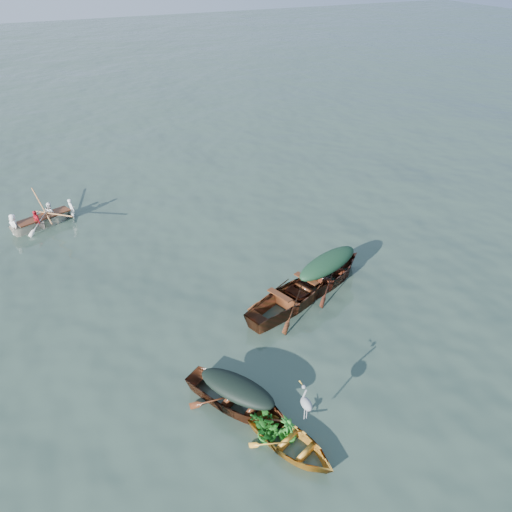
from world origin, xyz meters
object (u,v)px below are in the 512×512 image
(dark_covered_boat, at_px, (238,407))
(open_wooden_boat, at_px, (292,306))
(rowed_boat, at_px, (46,225))
(green_tarp_boat, at_px, (326,284))
(heron, at_px, (306,408))
(yellow_dinghy, at_px, (291,449))

(dark_covered_boat, xyz_separation_m, open_wooden_boat, (3.05, 2.92, 0.00))
(rowed_boat, bearing_deg, green_tarp_boat, -155.12)
(green_tarp_boat, xyz_separation_m, heron, (-3.50, -4.83, 0.82))
(dark_covered_boat, bearing_deg, heron, -82.51)
(rowed_boat, bearing_deg, heron, 179.33)
(yellow_dinghy, height_order, open_wooden_boat, open_wooden_boat)
(dark_covered_boat, height_order, rowed_boat, dark_covered_boat)
(yellow_dinghy, bearing_deg, green_tarp_boat, 28.21)
(open_wooden_boat, bearing_deg, heron, 135.10)
(open_wooden_boat, bearing_deg, yellow_dinghy, 131.44)
(green_tarp_boat, bearing_deg, heron, 123.45)
(yellow_dinghy, distance_m, green_tarp_boat, 6.47)
(yellow_dinghy, height_order, heron, heron)
(yellow_dinghy, relative_size, green_tarp_boat, 0.58)
(green_tarp_boat, height_order, heron, heron)
(rowed_boat, height_order, heron, heron)
(green_tarp_boat, bearing_deg, rowed_boat, 24.34)
(rowed_boat, bearing_deg, dark_covered_boat, 176.45)
(yellow_dinghy, bearing_deg, open_wooden_boat, 37.92)
(yellow_dinghy, relative_size, rowed_boat, 0.75)
(green_tarp_boat, bearing_deg, open_wooden_boat, 90.00)
(rowed_boat, bearing_deg, yellow_dinghy, 177.06)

